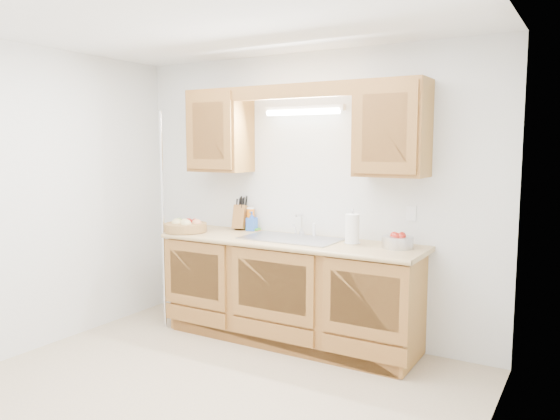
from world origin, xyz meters
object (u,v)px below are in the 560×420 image
Objects in this scene: fruit_basket at (186,226)px; apple_bowl at (398,241)px; paper_towel at (352,229)px; knife_block at (241,217)px.

apple_bowl is at bearing 6.30° from fruit_basket.
paper_towel is at bearing -178.58° from apple_bowl.
knife_block reaches higher than paper_towel.
knife_block is (0.35, 0.39, 0.06)m from fruit_basket.
knife_block is 1.15× the size of apple_bowl.
fruit_basket is at bearing -173.70° from apple_bowl.
apple_bowl is (1.95, 0.22, 0.00)m from fruit_basket.
apple_bowl is at bearing 1.42° from paper_towel.
fruit_basket is at bearing -172.53° from paper_towel.
knife_block is at bearing 173.89° from apple_bowl.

